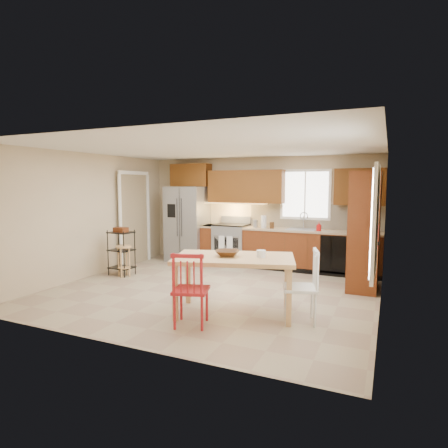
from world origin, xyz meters
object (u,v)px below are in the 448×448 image
Objects in this scene: chair_red at (191,289)px; table_jar at (261,255)px; range_stove at (231,245)px; chair_white at (300,286)px; soap_bottle at (319,226)px; dining_table at (234,286)px; refrigerator at (187,224)px; pantry at (364,231)px; fire_extinguisher at (374,236)px; table_bowl at (227,256)px; bar_stool at (124,261)px; utility_cart at (121,252)px.

chair_red is 1.11m from table_jar.
range_stove is 3.85m from chair_white.
soap_bottle reaches higher than dining_table.
refrigerator is 1.98× the size of range_stove.
pantry is 13.29× the size of table_jar.
chair_red is (-0.35, -0.65, 0.08)m from dining_table.
table_jar is (-0.30, -2.94, -0.12)m from soap_bottle.
pantry is at bearing -34.28° from chair_white.
fire_extinguisher reaches higher than range_stove.
table_bowl reaches higher than dining_table.
bar_stool is at bearing 179.83° from fire_extinguisher.
dining_table is 3.26m from utility_cart.
refrigerator is at bearing 134.12° from table_jar.
pantry reaches higher than refrigerator.
fire_extinguisher is 1.05× the size of table_bowl.
refrigerator is 1.93× the size of utility_cart.
chair_red reaches higher than dining_table.
refrigerator is at bearing 103.54° from chair_red.
utility_cart is (-3.69, -1.84, -0.52)m from soap_bottle.
chair_white is at bearing -53.20° from range_stove.
utility_cart is (-2.67, 1.87, -0.03)m from chair_red.
soap_bottle is at bearing 136.55° from pantry.
dining_table is 2.64× the size of bar_stool.
pantry is at bearing 100.78° from fire_extinguisher.
pantry reaches higher than table_jar.
refrigerator is 0.87× the size of pantry.
chair_white is at bearing 11.76° from chair_red.
table_jar is at bearing -60.27° from range_stove.
refrigerator is 5.29× the size of table_bowl.
refrigerator is at bearing 179.55° from soap_bottle.
fire_extinguisher is 0.36× the size of chair_red.
dining_table is at bearing -164.05° from table_jar.
pantry is 5.83× the size of fire_extinguisher.
table_jar reaches higher than range_stove.
chair_white reaches higher than table_jar.
chair_red is at bearing -31.33° from utility_cart.
pantry is at bearing -12.62° from refrigerator.
refrigerator reaches higher than chair_white.
soap_bottle is 0.53× the size of fire_extinguisher.
table_bowl is at bearing -150.29° from fire_extinguisher.
utility_cart reaches higher than bar_stool.
soap_bottle is at bearing 84.18° from table_jar.
range_stove is 5.82× the size of table_jar.
table_bowl is at bearing -52.01° from refrigerator.
chair_red is 3.09m from bar_stool.
chair_white is at bearing 2.71° from table_bowl.
fire_extinguisher is 2.24m from table_bowl.
refrigerator is 9.53× the size of soap_bottle.
soap_bottle is (2.03, -0.08, 0.54)m from range_stove.
table_jar is at bearing 12.53° from table_bowl.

